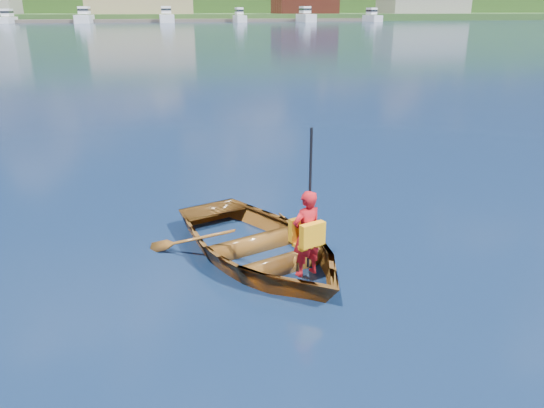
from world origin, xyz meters
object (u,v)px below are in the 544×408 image
object	(u,v)px
child_paddler	(307,233)
dock	(145,21)
marina_yachts	(130,17)
rowboat	(259,245)

from	to	relation	value
child_paddler	dock	xyz separation A→B (m)	(-4.32, 147.96, -0.28)
child_paddler	marina_yachts	bearing A→B (deg)	93.18
rowboat	dock	world-z (taller)	dock
rowboat	marina_yachts	xyz separation A→B (m)	(-7.50, 142.46, 1.19)
rowboat	marina_yachts	world-z (taller)	marina_yachts
dock	marina_yachts	bearing A→B (deg)	-127.72
child_paddler	marina_yachts	xyz separation A→B (m)	(-7.97, 143.25, 0.72)
rowboat	dock	distance (m)	147.22
child_paddler	dock	distance (m)	148.02
child_paddler	marina_yachts	size ratio (longest dim) A/B	0.01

